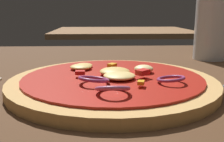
# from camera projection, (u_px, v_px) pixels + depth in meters

# --- Properties ---
(dining_table) EXTENTS (1.45, 0.92, 0.03)m
(dining_table) POSITION_uv_depth(u_px,v_px,m) (128.00, 92.00, 0.40)
(dining_table) COLOR #4C301C
(dining_table) RESTS_ON ground
(pizza) EXTENTS (0.29, 0.29, 0.03)m
(pizza) POSITION_uv_depth(u_px,v_px,m) (113.00, 82.00, 0.38)
(pizza) COLOR tan
(pizza) RESTS_ON dining_table
(beer_glass) EXTENTS (0.07, 0.07, 0.14)m
(beer_glass) POSITION_uv_depth(u_px,v_px,m) (211.00, 32.00, 0.60)
(beer_glass) COLOR silver
(beer_glass) RESTS_ON dining_table
(background_table) EXTENTS (0.82, 0.63, 0.03)m
(background_table) POSITION_uv_depth(u_px,v_px,m) (123.00, 32.00, 1.63)
(background_table) COLOR brown
(background_table) RESTS_ON ground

